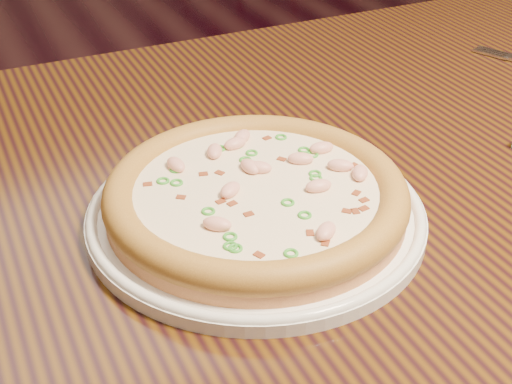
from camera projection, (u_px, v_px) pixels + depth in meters
name	position (u px, v px, depth m)	size (l,w,h in m)	color
hero_table	(337.00, 244.00, 0.77)	(1.20, 0.80, 0.75)	black
plate	(256.00, 212.00, 0.63)	(0.30, 0.30, 0.02)	white
pizza	(256.00, 195.00, 0.62)	(0.27, 0.27, 0.03)	#D28B4E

